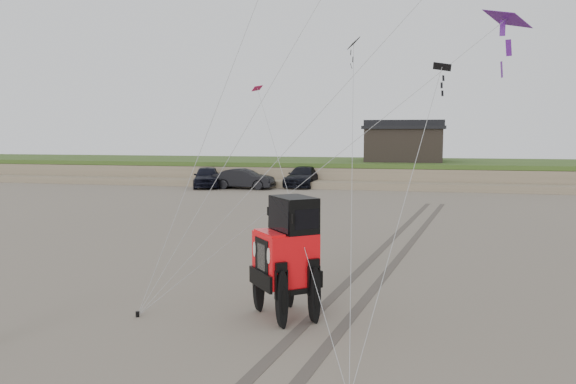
% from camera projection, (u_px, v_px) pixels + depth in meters
% --- Properties ---
extents(ground, '(160.00, 160.00, 0.00)m').
position_uv_depth(ground, '(255.00, 347.00, 10.44)').
color(ground, '#6B6054').
rests_on(ground, ground).
extents(dune_ridge, '(160.00, 14.25, 1.73)m').
position_uv_depth(dune_ridge, '(378.00, 171.00, 46.75)').
color(dune_ridge, '#7A6B54').
rests_on(dune_ridge, ground).
extents(cabin, '(6.40, 5.40, 3.35)m').
position_uv_depth(cabin, '(403.00, 143.00, 45.58)').
color(cabin, black).
rests_on(cabin, dune_ridge).
extents(truck_a, '(3.21, 4.96, 1.57)m').
position_uv_depth(truck_a, '(207.00, 177.00, 41.43)').
color(truck_a, black).
rests_on(truck_a, ground).
extents(truck_b, '(4.42, 1.62, 1.45)m').
position_uv_depth(truck_b, '(244.00, 179.00, 40.36)').
color(truck_b, black).
rests_on(truck_b, ground).
extents(truck_c, '(2.45, 5.29, 1.50)m').
position_uv_depth(truck_c, '(303.00, 177.00, 42.01)').
color(truck_c, black).
rests_on(truck_c, ground).
extents(jeep, '(5.91, 5.37, 2.09)m').
position_uv_depth(jeep, '(286.00, 270.00, 12.06)').
color(jeep, '#FF0D13').
rests_on(jeep, ground).
extents(stake_main, '(0.08, 0.08, 0.12)m').
position_uv_depth(stake_main, '(137.00, 314.00, 12.15)').
color(stake_main, black).
rests_on(stake_main, ground).
extents(tire_tracks, '(5.22, 29.74, 0.01)m').
position_uv_depth(tire_tracks, '(385.00, 259.00, 17.77)').
color(tire_tracks, '#4C443D').
rests_on(tire_tracks, ground).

